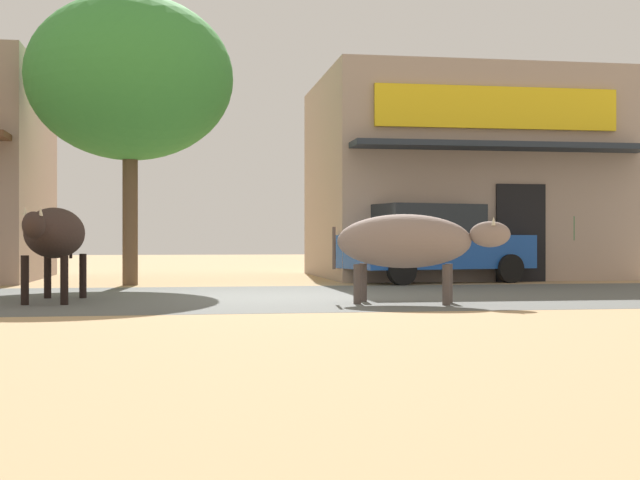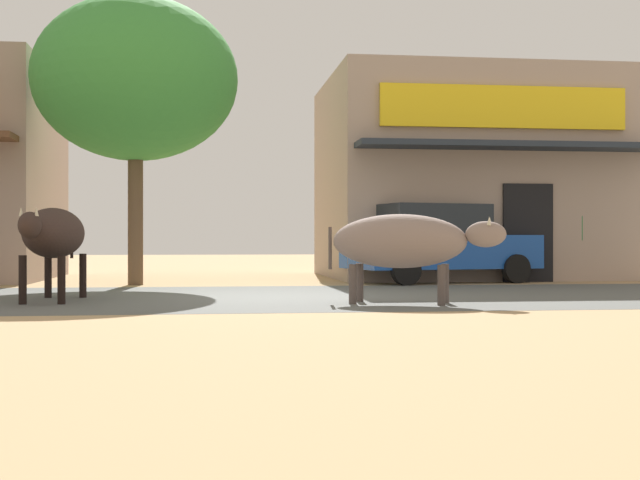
{
  "view_description": "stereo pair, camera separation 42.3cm",
  "coord_description": "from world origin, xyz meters",
  "px_view_note": "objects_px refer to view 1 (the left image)",
  "views": [
    {
      "loc": [
        -1.46,
        -13.91,
        0.9
      ],
      "look_at": [
        0.87,
        0.6,
        0.9
      ],
      "focal_mm": 49.83,
      "sensor_mm": 36.0,
      "label": 1
    },
    {
      "loc": [
        -1.04,
        -13.97,
        0.9
      ],
      "look_at": [
        0.87,
        0.6,
        0.9
      ],
      "focal_mm": 49.83,
      "sensor_mm": 36.0,
      "label": 2
    }
  ],
  "objects_px": {
    "roadside_tree": "(130,79)",
    "pedestrian_by_shop": "(568,237)",
    "cow_far_dark": "(408,242)",
    "cow_near_brown": "(55,234)",
    "parked_hatchback_car": "(431,243)"
  },
  "relations": [
    {
      "from": "cow_far_dark",
      "to": "pedestrian_by_shop",
      "type": "height_order",
      "value": "pedestrian_by_shop"
    },
    {
      "from": "cow_far_dark",
      "to": "pedestrian_by_shop",
      "type": "distance_m",
      "value": 8.24
    },
    {
      "from": "parked_hatchback_car",
      "to": "cow_near_brown",
      "type": "relative_size",
      "value": 1.52
    },
    {
      "from": "cow_far_dark",
      "to": "cow_near_brown",
      "type": "bearing_deg",
      "value": 166.96
    },
    {
      "from": "cow_far_dark",
      "to": "pedestrian_by_shop",
      "type": "bearing_deg",
      "value": 49.88
    },
    {
      "from": "cow_far_dark",
      "to": "pedestrian_by_shop",
      "type": "relative_size",
      "value": 1.49
    },
    {
      "from": "roadside_tree",
      "to": "parked_hatchback_car",
      "type": "distance_m",
      "value": 7.03
    },
    {
      "from": "roadside_tree",
      "to": "cow_far_dark",
      "type": "xyz_separation_m",
      "value": [
        4.14,
        -5.74,
        -3.22
      ]
    },
    {
      "from": "roadside_tree",
      "to": "pedestrian_by_shop",
      "type": "distance_m",
      "value": 9.97
    },
    {
      "from": "roadside_tree",
      "to": "parked_hatchback_car",
      "type": "xyz_separation_m",
      "value": [
        6.23,
        0.28,
        -3.25
      ]
    },
    {
      "from": "cow_near_brown",
      "to": "roadside_tree",
      "type": "bearing_deg",
      "value": 79.67
    },
    {
      "from": "cow_near_brown",
      "to": "pedestrian_by_shop",
      "type": "distance_m",
      "value": 11.5
    },
    {
      "from": "cow_near_brown",
      "to": "pedestrian_by_shop",
      "type": "relative_size",
      "value": 1.7
    },
    {
      "from": "parked_hatchback_car",
      "to": "cow_far_dark",
      "type": "distance_m",
      "value": 6.37
    },
    {
      "from": "roadside_tree",
      "to": "pedestrian_by_shop",
      "type": "xyz_separation_m",
      "value": [
        9.45,
        0.56,
        -3.13
      ]
    }
  ]
}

